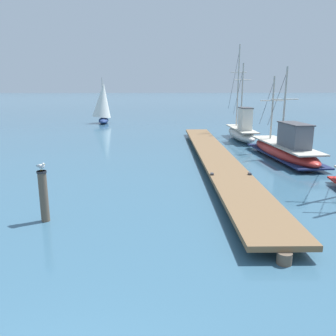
{
  "coord_description": "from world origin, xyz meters",
  "views": [
    {
      "loc": [
        1.37,
        -2.75,
        4.13
      ],
      "look_at": [
        2.0,
        8.52,
        1.4
      ],
      "focal_mm": 36.51,
      "sensor_mm": 36.0,
      "label": 1
    }
  ],
  "objects": [
    {
      "name": "perched_seagull",
      "position": [
        -1.9,
        7.45,
        1.77
      ],
      "size": [
        0.33,
        0.28,
        0.27
      ],
      "color": "gold",
      "rests_on": "mooring_piling"
    },
    {
      "name": "mooring_piling",
      "position": [
        -1.9,
        7.45,
        0.85
      ],
      "size": [
        0.3,
        0.3,
        1.62
      ],
      "color": "brown",
      "rests_on": "ground"
    },
    {
      "name": "distant_sailboat",
      "position": [
        -3.76,
        36.27,
        2.24
      ],
      "size": [
        2.59,
        4.15,
        5.0
      ],
      "color": "navy",
      "rests_on": "ground"
    },
    {
      "name": "fishing_boat_2",
      "position": [
        8.52,
        23.18,
        0.74
      ],
      "size": [
        1.53,
        8.25,
        7.28
      ],
      "color": "silver",
      "rests_on": "ground"
    },
    {
      "name": "fishing_boat_0",
      "position": [
        9.14,
        16.06,
        0.65
      ],
      "size": [
        2.15,
        7.91,
        5.18
      ],
      "color": "#AD2823",
      "rests_on": "ground"
    },
    {
      "name": "floating_dock",
      "position": [
        4.99,
        15.48,
        0.36
      ],
      "size": [
        2.7,
        22.43,
        0.53
      ],
      "color": "brown",
      "rests_on": "ground"
    }
  ]
}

